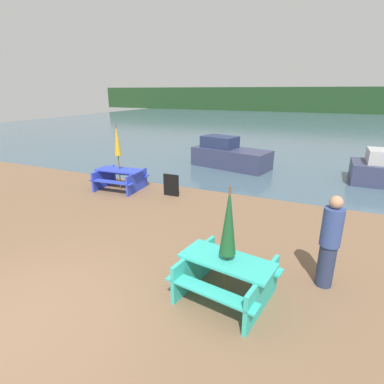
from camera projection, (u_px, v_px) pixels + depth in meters
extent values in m
plane|color=brown|center=(20.00, 327.00, 4.60)|extent=(60.00, 60.00, 0.00)
cube|color=#425B6B|center=(290.00, 124.00, 32.55)|extent=(60.00, 50.00, 0.00)
cube|color=#1E3D1E|center=(306.00, 100.00, 49.18)|extent=(80.00, 1.60, 4.00)
cube|color=#33B7A8|center=(227.00, 260.00, 5.06)|extent=(1.68, 0.94, 0.04)
cube|color=#33B7A8|center=(210.00, 291.00, 4.71)|extent=(1.61, 0.53, 0.04)
cube|color=#33B7A8|center=(240.00, 260.00, 5.58)|extent=(1.61, 0.53, 0.04)
cube|color=#33B7A8|center=(195.00, 267.00, 5.52)|extent=(0.29, 1.37, 0.70)
cube|color=#33B7A8|center=(262.00, 292.00, 4.84)|extent=(0.29, 1.37, 0.70)
cube|color=blue|center=(119.00, 170.00, 10.82)|extent=(1.72, 0.81, 0.04)
cube|color=blue|center=(111.00, 182.00, 10.43)|extent=(1.69, 0.39, 0.04)
cube|color=blue|center=(128.00, 174.00, 11.40)|extent=(1.69, 0.39, 0.04)
cube|color=blue|center=(104.00, 178.00, 11.17)|extent=(0.16, 1.38, 0.70)
cube|color=blue|center=(137.00, 182.00, 10.71)|extent=(0.16, 1.38, 0.70)
cylinder|color=brown|center=(228.00, 245.00, 4.96)|extent=(0.04, 0.04, 2.04)
cone|color=#195128|center=(229.00, 221.00, 4.83)|extent=(0.28, 0.28, 1.18)
cylinder|color=brown|center=(118.00, 157.00, 10.67)|extent=(0.04, 0.04, 2.37)
cone|color=gold|center=(117.00, 140.00, 10.47)|extent=(0.24, 0.24, 1.11)
cube|color=#333856|center=(231.00, 158.00, 14.05)|extent=(3.84, 2.29, 0.87)
cube|color=navy|center=(220.00, 142.00, 14.20)|extent=(1.78, 1.40, 0.53)
cylinder|color=#283351|center=(326.00, 265.00, 5.48)|extent=(0.30, 0.30, 0.83)
cylinder|color=#334784|center=(332.00, 227.00, 5.23)|extent=(0.35, 0.35, 0.70)
sphere|color=tan|center=(336.00, 202.00, 5.08)|extent=(0.23, 0.23, 0.23)
cube|color=black|center=(171.00, 185.00, 10.23)|extent=(0.55, 0.08, 0.75)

